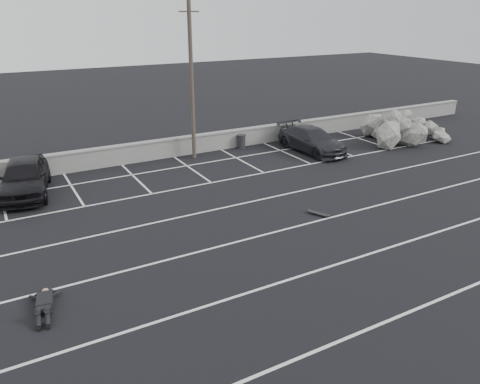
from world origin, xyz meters
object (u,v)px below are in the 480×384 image
car_left (25,177)px  utility_pole (192,82)px  person (44,298)px  skateboard (319,214)px  riprap_pile (398,132)px  car_right (312,140)px  trash_bin (241,141)px

car_left → utility_pole: (8.91, 1.43, 3.36)m
person → skateboard: person is taller
car_left → utility_pole: size_ratio=0.58×
riprap_pile → person: riprap_pile is taller
skateboard → riprap_pile: bearing=5.4°
utility_pole → skateboard: 10.66m
car_right → riprap_pile: riprap_pile is taller
trash_bin → skateboard: (-2.10, -10.13, -0.34)m
car_right → person: 18.20m
trash_bin → person: bearing=-138.5°
car_right → skateboard: bearing=-127.9°
skateboard → person: bearing=161.4°
utility_pole → riprap_pile: utility_pole is taller
car_left → skateboard: (10.06, -8.35, -0.75)m
utility_pole → person: size_ratio=3.36×
person → trash_bin: bearing=51.6°
riprap_pile → skateboard: riprap_pile is taller
utility_pole → person: 14.98m
person → skateboard: (10.63, 1.13, -0.16)m
trash_bin → car_right: bearing=-38.6°
car_left → person: size_ratio=1.97×
car_right → trash_bin: bearing=139.0°
car_right → person: bearing=-154.0°
utility_pole → riprap_pile: (12.59, -3.17, -3.57)m
car_right → riprap_pile: bearing=-11.0°
person → skateboard: size_ratio=3.07×
utility_pole → skateboard: bearing=-83.3°
car_right → skateboard: size_ratio=6.09×
trash_bin → riprap_pile: (9.33, -3.52, 0.20)m
car_left → person: 9.51m
car_left → person: bearing=-82.4°
car_left → trash_bin: 12.30m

